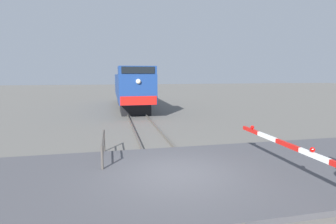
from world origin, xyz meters
TOP-DOWN VIEW (x-y plane):
  - ground_plane at (0.00, 0.00)m, footprint 160.00×160.00m
  - rail_track_left at (-0.72, 0.00)m, footprint 0.08×80.00m
  - rail_track_right at (0.72, 0.00)m, footprint 0.08×80.00m
  - road_surface at (0.00, 0.00)m, footprint 36.00×6.03m
  - locomotive at (0.00, 18.30)m, footprint 2.79×14.74m
  - guard_railing at (-2.30, 2.23)m, footprint 0.08×2.72m

SIDE VIEW (x-z plane):
  - ground_plane at x=0.00m, z-range 0.00..0.00m
  - rail_track_left at x=-0.72m, z-range 0.00..0.15m
  - rail_track_right at x=0.72m, z-range 0.00..0.15m
  - road_surface at x=0.00m, z-range 0.00..0.16m
  - guard_railing at x=-2.30m, z-range 0.15..1.10m
  - locomotive at x=0.00m, z-range 0.04..3.93m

